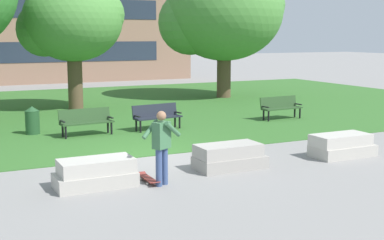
# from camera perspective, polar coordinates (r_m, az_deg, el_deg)

# --- Properties ---
(ground_plane) EXTENTS (140.00, 140.00, 0.00)m
(ground_plane) POSITION_cam_1_polar(r_m,az_deg,el_deg) (15.10, -4.66, -3.92)
(ground_plane) COLOR gray
(grass_lawn) EXTENTS (40.00, 20.00, 0.02)m
(grass_lawn) POSITION_cam_1_polar(r_m,az_deg,el_deg) (24.54, -13.20, 0.93)
(grass_lawn) COLOR #336628
(grass_lawn) RESTS_ON ground
(concrete_block_center) EXTENTS (1.80, 0.90, 0.64)m
(concrete_block_center) POSITION_cam_1_polar(r_m,az_deg,el_deg) (12.26, -10.23, -5.63)
(concrete_block_center) COLOR #B2ADA3
(concrete_block_center) RESTS_ON ground
(concrete_block_left) EXTENTS (1.80, 0.90, 0.64)m
(concrete_block_left) POSITION_cam_1_polar(r_m,az_deg,el_deg) (13.70, 3.99, -3.95)
(concrete_block_left) COLOR #9E9991
(concrete_block_left) RESTS_ON ground
(concrete_block_right) EXTENTS (1.82, 0.90, 0.64)m
(concrete_block_right) POSITION_cam_1_polar(r_m,az_deg,el_deg) (15.61, 15.68, -2.65)
(concrete_block_right) COLOR #B2ADA3
(concrete_block_right) RESTS_ON ground
(person_skateboarder) EXTENTS (0.95, 0.53, 1.71)m
(person_skateboarder) POSITION_cam_1_polar(r_m,az_deg,el_deg) (12.05, -3.26, -2.50)
(person_skateboarder) COLOR #384C7A
(person_skateboarder) RESTS_ON ground
(skateboard) EXTENTS (0.25, 1.02, 0.14)m
(skateboard) POSITION_cam_1_polar(r_m,az_deg,el_deg) (12.51, -4.67, -6.26)
(skateboard) COLOR maroon
(skateboard) RESTS_ON ground
(park_bench_near_left) EXTENTS (1.83, 0.65, 0.90)m
(park_bench_near_left) POSITION_cam_1_polar(r_m,az_deg,el_deg) (21.84, 9.42, 1.46)
(park_bench_near_left) COLOR #284723
(park_bench_near_left) RESTS_ON grass_lawn
(park_bench_far_left) EXTENTS (1.85, 0.75, 0.90)m
(park_bench_far_left) POSITION_cam_1_polar(r_m,az_deg,el_deg) (19.21, -3.78, 0.53)
(park_bench_far_left) COLOR #1E232D
(park_bench_far_left) RESTS_ON grass_lawn
(park_bench_far_right) EXTENTS (1.84, 0.68, 0.90)m
(park_bench_far_right) POSITION_cam_1_polar(r_m,az_deg,el_deg) (18.37, -11.23, -0.02)
(park_bench_far_right) COLOR #284723
(park_bench_far_right) RESTS_ON grass_lawn
(tree_far_left) EXTENTS (6.56, 6.25, 7.29)m
(tree_far_left) POSITION_cam_1_polar(r_m,az_deg,el_deg) (29.03, 3.32, 11.42)
(tree_far_left) COLOR brown
(tree_far_left) RESTS_ON grass_lawn
(tree_far_right) EXTENTS (4.65, 4.43, 5.93)m
(tree_far_right) POSITION_cam_1_polar(r_m,az_deg,el_deg) (24.87, -12.70, 10.27)
(tree_far_right) COLOR brown
(tree_far_right) RESTS_ON grass_lawn
(trash_bin) EXTENTS (0.49, 0.49, 0.96)m
(trash_bin) POSITION_cam_1_polar(r_m,az_deg,el_deg) (19.08, -16.67, -0.00)
(trash_bin) COLOR #234C28
(trash_bin) RESTS_ON grass_lawn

